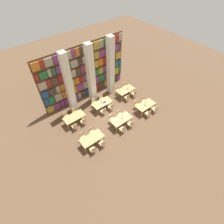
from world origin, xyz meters
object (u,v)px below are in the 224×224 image
Objects in this scene: desk_lamp_3 at (128,87)px; chair_9 at (136,104)px; chair_13 at (66,116)px; chair_1 at (82,137)px; pillar_left at (69,85)px; pillar_center at (91,75)px; reading_table_3 at (74,117)px; chair_16 at (103,111)px; desk_lamp_2 at (102,101)px; chair_15 at (75,112)px; chair_2 at (102,144)px; chair_12 at (75,126)px; chair_19 at (102,98)px; chair_5 at (111,119)px; chair_17 at (94,102)px; chair_4 at (123,129)px; desk_lamp_1 at (146,103)px; reading_table_2 at (146,105)px; laptop at (105,103)px; reading_table_4 at (102,103)px; chair_3 at (91,131)px; chair_8 at (148,113)px; chair_7 at (119,114)px; chair_23 at (124,86)px; reading_table_0 at (92,139)px; chair_0 at (93,150)px; chair_10 at (155,109)px; pillar_right at (111,67)px; chair_11 at (143,100)px; desk_lamp_0 at (122,116)px; reading_table_5 at (126,90)px; chair_18 at (111,107)px; chair_21 at (117,90)px; chair_22 at (134,94)px; chair_14 at (84,121)px; reading_table_1 at (121,119)px.

chair_9 is at bearing -108.58° from desk_lamp_3.
chair_1 is at bearing 88.63° from chair_13.
pillar_left and pillar_center have the same top height.
reading_table_3 is 2.71m from chair_16.
chair_15 is at bearing 161.15° from desk_lamp_2.
desk_lamp_2 reaches higher than chair_2.
chair_19 is (3.91, 1.45, 0.00)m from chair_12.
chair_5 and chair_17 have the same top height.
chair_19 is 2.14× the size of desk_lamp_2.
desk_lamp_1 reaches higher than chair_4.
laptop is at bearing 139.24° from reading_table_2.
desk_lamp_2 is at bearing -176.62° from reading_table_4.
chair_8 is at bearing 163.62° from chair_3.
desk_lamp_2 is at bearing 54.27° from chair_2.
chair_9 is (3.03, -0.09, 0.00)m from chair_5.
chair_7 is at bearing 27.42° from chair_2.
desk_lamp_3 reaches higher than chair_23.
chair_7 reaches higher than reading_table_0.
pillar_center is at bearing 117.00° from chair_8.
chair_5 is 1.00× the size of chair_15.
chair_10 is (7.04, 0.00, 0.00)m from chair_0.
reading_table_0 is 5.93× the size of laptop.
chair_11 is (1.28, -3.57, -2.53)m from pillar_right.
desk_lamp_0 is at bearing 165.44° from chair_10.
chair_17 is 0.46× the size of reading_table_5.
reading_table_4 and reading_table_5 have the same top height.
chair_0 and chair_18 have the same top height.
chair_0 is at bearing -138.02° from laptop.
chair_11 is 4.86m from chair_17.
chair_2 is 3.67m from reading_table_3.
chair_19 is (-3.06, 4.33, 0.00)m from chair_10.
chair_1 is at bearing 90.00° from chair_0.
desk_lamp_3 is at bearing 40.91° from desk_lamp_0.
chair_5 is 1.00× the size of chair_21.
chair_13 is 1.00× the size of chair_22.
chair_4 and chair_13 have the same top height.
chair_19 is at bearing 124.83° from desk_lamp_1.
desk_lamp_0 is at bearing -136.37° from reading_table_5.
chair_22 is at bearing -21.39° from pillar_left.
chair_1 reaches higher than reading_table_0.
pillar_center is at bearing 124.90° from reading_table_2.
chair_1 and chair_23 have the same top height.
pillar_left reaches higher than chair_13.
chair_19 is (3.09, 2.79, 0.00)m from chair_3.
chair_22 is (0.58, 2.08, -0.57)m from desk_lamp_1.
chair_0 is at bearing -108.38° from chair_14.
chair_16 is at bearing -166.85° from reading_table_5.
desk_lamp_2 is at bearing 92.84° from reading_table_1.
chair_7 is 1.00× the size of chair_10.
chair_15 is (0.51, 3.64, -0.20)m from reading_table_0.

